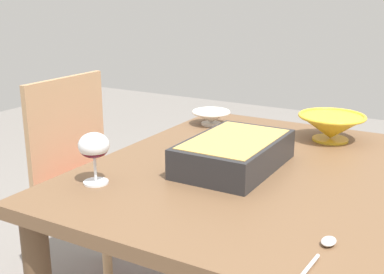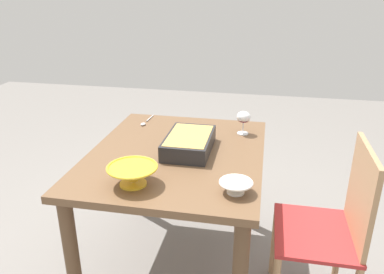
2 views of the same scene
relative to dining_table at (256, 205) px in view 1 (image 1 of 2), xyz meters
The scene contains 7 objects.
dining_table is the anchor object (origin of this frame).
chair 0.86m from the dining_table, 101.57° to the right, with size 0.46×0.40×0.94m.
wine_glass 0.53m from the dining_table, 44.74° to the right, with size 0.08×0.08×0.14m.
casserole_dish 0.19m from the dining_table, 63.23° to the right, with size 0.38×0.24×0.09m.
mixing_bowl 0.54m from the dining_table, 136.45° to the right, with size 0.15×0.15×0.06m.
small_bowl 0.44m from the dining_table, 164.28° to the left, with size 0.23×0.23×0.09m.
serving_spoon 0.52m from the dining_table, 37.42° to the left, with size 0.21×0.03×0.01m.
Camera 1 is at (1.30, 0.53, 1.27)m, focal length 46.32 mm.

